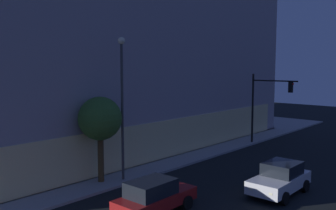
{
  "coord_description": "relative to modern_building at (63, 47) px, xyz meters",
  "views": [
    {
      "loc": [
        -7.01,
        -10.18,
        7.08
      ],
      "look_at": [
        9.95,
        4.97,
        4.66
      ],
      "focal_mm": 39.66,
      "sensor_mm": 36.0,
      "label": 1
    }
  ],
  "objects": [
    {
      "name": "sidewalk_tree",
      "position": [
        -8.07,
        -16.4,
        -5.11
      ],
      "size": [
        2.59,
        2.59,
        5.12
      ],
      "color": "#4D3B1E",
      "rests_on": "sidewalk_corner"
    },
    {
      "name": "car_white",
      "position": [
        -2.52,
        -25.16,
        -8.17
      ],
      "size": [
        4.31,
        2.13,
        1.73
      ],
      "color": "silver",
      "rests_on": "ground"
    },
    {
      "name": "car_red",
      "position": [
        -9.18,
        -21.9,
        -8.17
      ],
      "size": [
        4.35,
        1.98,
        1.68
      ],
      "color": "maroon",
      "rests_on": "ground"
    },
    {
      "name": "modern_building",
      "position": [
        0.0,
        0.0,
        0.0
      ],
      "size": [
        33.96,
        31.27,
        18.18
      ],
      "color": "#4C4C51",
      "rests_on": "ground"
    },
    {
      "name": "street_lamp_sidewalk",
      "position": [
        -6.9,
        -17.06,
        -3.53
      ],
      "size": [
        0.44,
        0.44,
        8.61
      ],
      "color": "#404040",
      "rests_on": "sidewalk_corner"
    },
    {
      "name": "traffic_light_far_corner",
      "position": [
        8.41,
        -18.65,
        -4.81
      ],
      "size": [
        0.4,
        4.13,
        6.2
      ],
      "color": "black",
      "rests_on": "sidewalk_corner"
    }
  ]
}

